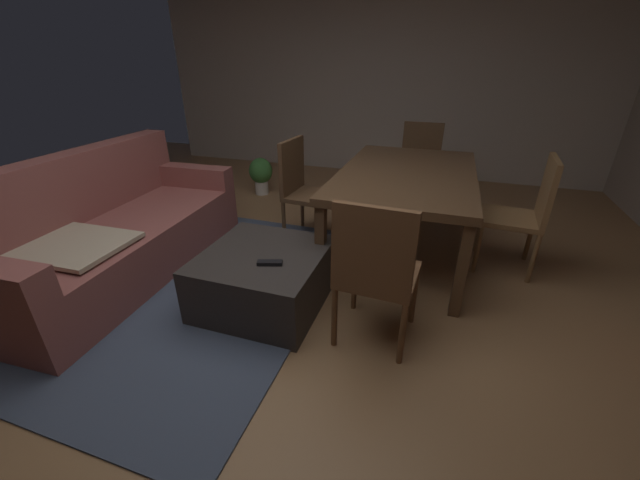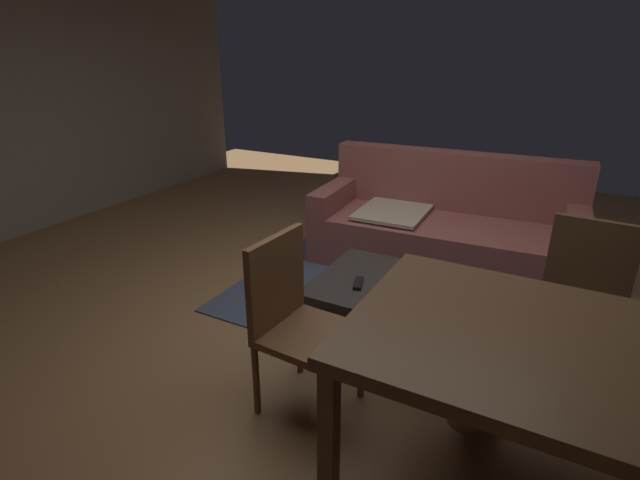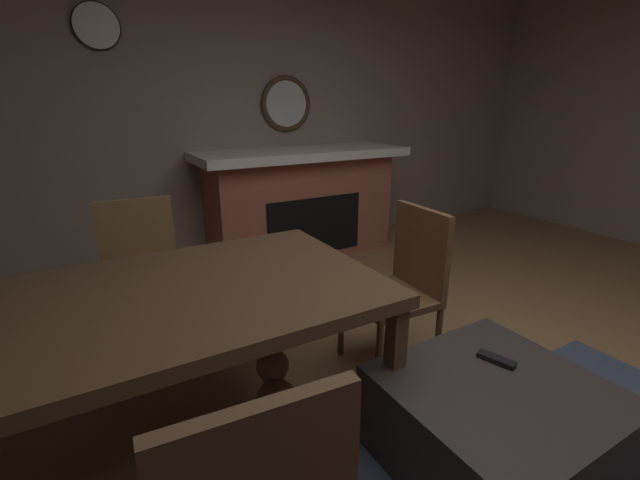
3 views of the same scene
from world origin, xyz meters
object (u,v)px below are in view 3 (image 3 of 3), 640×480
at_px(dining_table, 169,308).
at_px(dining_chair_west, 404,279).
at_px(tv_remote, 496,360).
at_px(dining_chair_south, 142,268).
at_px(ottoman_coffee_table, 493,425).
at_px(small_dog, 278,402).
at_px(round_wall_mirror, 286,104).
at_px(fireplace, 301,202).
at_px(wall_clock, 96,26).

relative_size(dining_table, dining_chair_west, 1.90).
relative_size(tv_remote, dining_chair_south, 0.17).
bearing_deg(dining_table, ottoman_coffee_table, 143.94).
relative_size(ottoman_coffee_table, dining_table, 0.47).
bearing_deg(tv_remote, small_dog, -48.00).
relative_size(ottoman_coffee_table, tv_remote, 5.24).
bearing_deg(small_dog, tv_remote, 149.77).
relative_size(tv_remote, dining_table, 0.09).
bearing_deg(round_wall_mirror, tv_remote, 81.69).
distance_m(dining_chair_south, small_dog, 1.24).
distance_m(fireplace, tv_remote, 2.71).
bearing_deg(dining_chair_west, fireplace, -100.83).
bearing_deg(tv_remote, round_wall_mirror, -116.08).
bearing_deg(tv_remote, dining_table, -47.07).
bearing_deg(dining_chair_west, dining_chair_south, -36.43).
distance_m(dining_table, dining_chair_south, 0.94).
distance_m(dining_chair_west, wall_clock, 2.99).
distance_m(tv_remote, dining_chair_west, 0.69).
distance_m(round_wall_mirror, dining_chair_west, 2.49).
distance_m(ottoman_coffee_table, small_dog, 0.93).
xyz_separation_m(ottoman_coffee_table, wall_clock, (1.04, -3.07, 1.84)).
bearing_deg(round_wall_mirror, small_dog, 62.82).
xyz_separation_m(ottoman_coffee_table, dining_table, (1.10, -0.80, 0.47)).
height_order(ottoman_coffee_table, dining_chair_west, dining_chair_west).
bearing_deg(small_dog, ottoman_coffee_table, 139.80).
bearing_deg(small_dog, round_wall_mirror, -117.18).
relative_size(round_wall_mirror, ottoman_coffee_table, 0.63).
relative_size(ottoman_coffee_table, dining_chair_west, 0.90).
relative_size(ottoman_coffee_table, dining_chair_south, 0.90).
xyz_separation_m(fireplace, dining_chair_west, (0.38, 1.99, -0.01)).
height_order(round_wall_mirror, dining_table, round_wall_mirror).
relative_size(fireplace, dining_chair_south, 2.21).
relative_size(dining_chair_south, wall_clock, 2.65).
xyz_separation_m(ottoman_coffee_table, tv_remote, (-0.13, -0.11, 0.21)).
relative_size(tv_remote, wall_clock, 0.46).
xyz_separation_m(tv_remote, wall_clock, (1.16, -2.96, 1.63)).
bearing_deg(ottoman_coffee_table, round_wall_mirror, -100.30).
xyz_separation_m(round_wall_mirror, tv_remote, (0.43, 2.96, -1.06)).
bearing_deg(dining_chair_south, fireplace, -147.45).
xyz_separation_m(round_wall_mirror, ottoman_coffee_table, (0.56, 3.07, -1.27)).
distance_m(fireplace, round_wall_mirror, 0.98).
bearing_deg(wall_clock, round_wall_mirror, 180.00).
bearing_deg(fireplace, small_dog, 59.85).
bearing_deg(tv_remote, dining_chair_west, -112.07).
bearing_deg(tv_remote, dining_chair_south, -70.82).
distance_m(dining_table, dining_chair_west, 1.28).
height_order(dining_chair_west, small_dog, dining_chair_west).
relative_size(round_wall_mirror, dining_chair_west, 0.57).
distance_m(ottoman_coffee_table, tv_remote, 0.27).
relative_size(dining_chair_west, wall_clock, 2.65).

